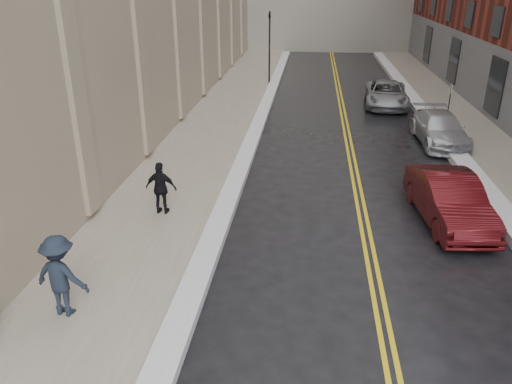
% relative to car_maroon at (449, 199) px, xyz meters
% --- Properties ---
extents(sidewalk_left, '(4.00, 64.00, 0.15)m').
position_rel_car_maroon_xyz_m(sidewalk_left, '(-9.70, 7.83, -0.72)').
color(sidewalk_left, gray).
rests_on(sidewalk_left, ground).
extents(sidewalk_right, '(3.00, 64.00, 0.15)m').
position_rel_car_maroon_xyz_m(sidewalk_right, '(3.80, 7.83, -0.72)').
color(sidewalk_right, gray).
rests_on(sidewalk_right, ground).
extents(lane_stripe_a, '(0.12, 64.00, 0.01)m').
position_rel_car_maroon_xyz_m(lane_stripe_a, '(-2.82, 7.83, -0.80)').
color(lane_stripe_a, gold).
rests_on(lane_stripe_a, ground).
extents(lane_stripe_b, '(0.12, 64.00, 0.01)m').
position_rel_car_maroon_xyz_m(lane_stripe_b, '(-2.58, 7.83, -0.80)').
color(lane_stripe_b, gold).
rests_on(lane_stripe_b, ground).
extents(snow_ridge_left, '(0.70, 60.80, 0.26)m').
position_rel_car_maroon_xyz_m(snow_ridge_left, '(-7.40, 7.83, -0.67)').
color(snow_ridge_left, white).
rests_on(snow_ridge_left, ground).
extents(snow_ridge_right, '(0.85, 60.80, 0.30)m').
position_rel_car_maroon_xyz_m(snow_ridge_right, '(1.95, 7.83, -0.65)').
color(snow_ridge_right, white).
rests_on(snow_ridge_right, ground).
extents(traffic_signal, '(0.18, 0.15, 5.20)m').
position_rel_car_maroon_xyz_m(traffic_signal, '(-7.80, 21.83, 2.29)').
color(traffic_signal, black).
rests_on(traffic_signal, ground).
extents(parking_sign_far, '(0.06, 0.35, 2.23)m').
position_rel_car_maroon_xyz_m(parking_sign_far, '(2.70, 11.83, 0.56)').
color(parking_sign_far, black).
rests_on(parking_sign_far, ground).
extents(car_maroon, '(2.18, 5.00, 1.60)m').
position_rel_car_maroon_xyz_m(car_maroon, '(0.00, 0.00, 0.00)').
color(car_maroon, '#430C0F').
rests_on(car_maroon, ground).
extents(car_silver_near, '(2.22, 5.09, 1.46)m').
position_rel_car_maroon_xyz_m(car_silver_near, '(1.60, 8.63, -0.07)').
color(car_silver_near, '#B5B9BE').
rests_on(car_silver_near, ground).
extents(car_silver_far, '(2.89, 5.59, 1.51)m').
position_rel_car_maroon_xyz_m(car_silver_far, '(0.00, 16.06, -0.05)').
color(car_silver_far, gray).
rests_on(car_silver_far, ground).
extents(pedestrian_b, '(1.41, 0.95, 2.02)m').
position_rel_car_maroon_xyz_m(pedestrian_b, '(-10.16, -6.23, 0.36)').
color(pedestrian_b, '#19212E').
rests_on(pedestrian_b, sidewalk_left).
extents(pedestrian_c, '(1.07, 0.49, 1.79)m').
position_rel_car_maroon_xyz_m(pedestrian_c, '(-9.41, -0.69, 0.25)').
color(pedestrian_c, black).
rests_on(pedestrian_c, sidewalk_left).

